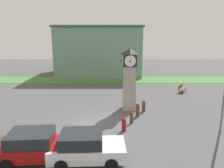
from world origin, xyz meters
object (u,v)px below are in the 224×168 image
at_px(car_by_building, 86,147).
at_px(bollard_near_tower, 144,106).
at_px(bollard_mid_row, 138,110).
at_px(bollard_end_row, 124,124).
at_px(bollard_far_row, 132,118).
at_px(car_near_tower, 36,146).
at_px(clock_tower, 130,79).
at_px(bench, 183,88).

bearing_deg(car_by_building, bollard_near_tower, 61.62).
xyz_separation_m(bollard_mid_row, bollard_end_row, (-1.24, -2.71, -0.07)).
xyz_separation_m(bollard_near_tower, bollard_far_row, (-1.27, -2.56, -0.05)).
relative_size(bollard_far_row, car_by_building, 0.22).
bearing_deg(car_by_building, car_near_tower, 177.15).
bearing_deg(bollard_far_row, clock_tower, 89.14).
xyz_separation_m(car_near_tower, car_by_building, (2.61, -0.13, -0.00)).
bearing_deg(car_near_tower, clock_tower, 55.55).
distance_m(clock_tower, bollard_near_tower, 2.59).
distance_m(bollard_near_tower, bench, 8.21).
relative_size(bollard_end_row, car_by_building, 0.24).
xyz_separation_m(clock_tower, bollard_end_row, (-0.68, -4.47, -2.22)).
height_order(bollard_mid_row, car_near_tower, car_near_tower).
bearing_deg(bollard_mid_row, bench, 51.94).
bearing_deg(bollard_far_row, bench, 53.82).
relative_size(bollard_near_tower, bollard_mid_row, 0.90).
bearing_deg(bollard_end_row, clock_tower, 81.34).
height_order(clock_tower, bench, clock_tower).
bearing_deg(car_by_building, bench, 56.11).
height_order(bollard_far_row, bollard_end_row, bollard_end_row).
bearing_deg(car_by_building, bollard_mid_row, 61.69).
distance_m(car_near_tower, car_by_building, 2.62).
distance_m(car_near_tower, bench, 18.15).
height_order(bollard_far_row, car_by_building, car_by_building).
bearing_deg(bench, bollard_mid_row, -128.06).
distance_m(bollard_mid_row, bollard_far_row, 1.49).
xyz_separation_m(bollard_near_tower, bollard_end_row, (-1.90, -3.91, -0.01)).
relative_size(bollard_mid_row, car_near_tower, 0.26).
distance_m(bollard_end_row, car_by_building, 4.21).
distance_m(bollard_end_row, bench, 12.47).
relative_size(bollard_end_row, bench, 0.58).
relative_size(car_by_building, bench, 2.41).
height_order(car_near_tower, bench, car_near_tower).
bearing_deg(clock_tower, car_by_building, -109.36).
distance_m(clock_tower, bollard_far_row, 3.86).
height_order(bollard_mid_row, bollard_end_row, bollard_mid_row).
bearing_deg(car_by_building, clock_tower, 70.64).
xyz_separation_m(clock_tower, car_near_tower, (-5.45, -7.94, -1.90)).
height_order(clock_tower, car_near_tower, clock_tower).
height_order(clock_tower, bollard_mid_row, clock_tower).
bearing_deg(bollard_end_row, bollard_near_tower, 64.06).
bearing_deg(bollard_end_row, car_near_tower, -143.95).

